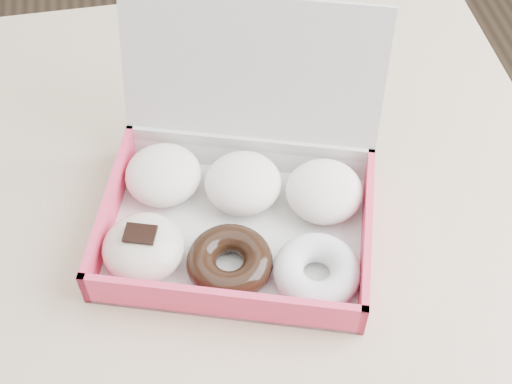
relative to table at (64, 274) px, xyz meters
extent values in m
cube|color=tan|center=(0.00, 0.00, 0.06)|extent=(1.20, 0.80, 0.04)
cylinder|color=tan|center=(0.55, 0.35, -0.32)|extent=(0.05, 0.05, 0.71)
cube|color=silver|center=(0.20, -0.03, 0.08)|extent=(0.34, 0.29, 0.01)
cube|color=#EE385D|center=(0.17, -0.13, 0.10)|extent=(0.28, 0.09, 0.05)
cube|color=silver|center=(0.24, 0.06, 0.10)|extent=(0.28, 0.09, 0.05)
cube|color=#EE385D|center=(0.07, 0.01, 0.10)|extent=(0.07, 0.20, 0.05)
cube|color=#EE385D|center=(0.34, -0.08, 0.10)|extent=(0.07, 0.20, 0.05)
cube|color=silver|center=(0.24, 0.08, 0.18)|extent=(0.29, 0.15, 0.20)
ellipsoid|color=white|center=(0.13, 0.04, 0.11)|extent=(0.11, 0.11, 0.05)
ellipsoid|color=white|center=(0.22, 0.01, 0.11)|extent=(0.11, 0.11, 0.05)
ellipsoid|color=white|center=(0.31, -0.01, 0.11)|extent=(0.11, 0.11, 0.05)
ellipsoid|color=beige|center=(0.10, -0.05, 0.11)|extent=(0.11, 0.11, 0.05)
cube|color=black|center=(0.10, -0.05, 0.13)|extent=(0.04, 0.03, 0.00)
torus|color=black|center=(0.19, -0.08, 0.10)|extent=(0.11, 0.11, 0.03)
torus|color=white|center=(0.28, -0.11, 0.10)|extent=(0.11, 0.11, 0.03)
camera|label=1|loc=(0.15, -0.48, 0.73)|focal=50.00mm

